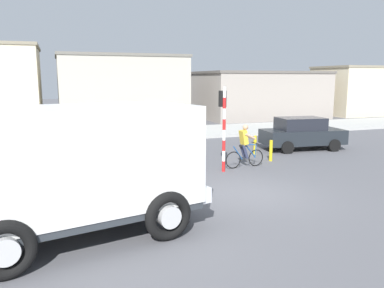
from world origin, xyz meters
TOP-DOWN VIEW (x-y plane):
  - ground_plane at (0.00, 0.00)m, footprint 120.00×120.00m
  - sidewalk_far at (0.00, 13.11)m, footprint 80.00×5.00m
  - truck_foreground at (-4.99, -1.59)m, footprint 5.81×3.65m
  - cyclist at (1.61, 3.22)m, footprint 1.73×0.50m
  - traffic_light_pole at (0.55, 2.95)m, footprint 0.24×0.43m
  - car_red_near at (6.08, 5.77)m, footprint 4.16×2.20m
  - car_white_mid at (-6.51, 5.17)m, footprint 4.27×2.50m
  - pedestrian_near_kerb at (-3.04, 7.77)m, footprint 0.34×0.22m
  - bollard_near at (3.23, 3.92)m, footprint 0.14×0.14m
  - bollard_far at (3.23, 5.32)m, footprint 0.14×0.14m
  - building_mid_block at (-0.42, 20.18)m, footprint 9.55×6.15m
  - building_corner_right at (11.93, 20.62)m, footprint 10.82×7.35m
  - building_set_back at (23.19, 20.00)m, footprint 8.92×5.59m

SIDE VIEW (x-z plane):
  - ground_plane at x=0.00m, z-range 0.00..0.00m
  - sidewalk_far at x=0.00m, z-range 0.00..0.16m
  - bollard_near at x=3.23m, z-range 0.00..0.90m
  - bollard_far at x=3.23m, z-range 0.00..0.90m
  - car_red_near at x=6.08m, z-range 0.02..1.62m
  - car_white_mid at x=-6.51m, z-range 0.02..1.62m
  - pedestrian_near_kerb at x=-3.04m, z-range 0.04..1.66m
  - cyclist at x=1.61m, z-range 0.00..1.72m
  - truck_foreground at x=-4.99m, z-range 0.22..3.12m
  - building_corner_right at x=11.93m, z-range 0.00..4.10m
  - traffic_light_pole at x=0.55m, z-range 0.47..3.67m
  - building_set_back at x=23.19m, z-range 0.00..4.64m
  - building_mid_block at x=-0.42m, z-range 0.00..5.26m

